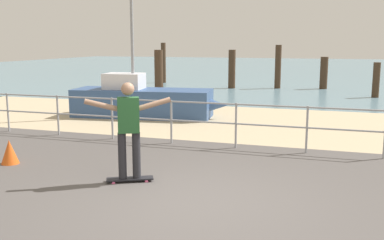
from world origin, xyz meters
TOP-DOWN VIEW (x-y plane):
  - ground_plane at (0.00, -1.00)m, footprint 24.00×10.00m
  - beach_strip at (0.00, 7.00)m, footprint 24.00×6.00m
  - sea_surface at (0.00, 35.00)m, footprint 72.00×50.00m
  - railing_fence at (-2.48, 3.60)m, footprint 10.94×0.05m
  - sailboat at (-3.78, 6.96)m, footprint 5.05×1.93m
  - skateboard at (-1.34, 0.59)m, footprint 0.80×0.55m
  - skateboarder at (-1.34, 0.59)m, footprint 1.33×0.74m
  - groyne_post_0 at (-7.74, 18.41)m, footprint 0.28×0.28m
  - groyne_post_1 at (-5.48, 12.13)m, footprint 0.38×0.38m
  - groyne_post_2 at (-3.22, 16.53)m, footprint 0.36×0.36m
  - groyne_post_3 at (-0.96, 17.20)m, footprint 0.31×0.31m
  - groyne_post_4 at (1.30, 17.66)m, footprint 0.38×0.38m
  - groyne_post_5 at (3.56, 14.63)m, footprint 0.30×0.30m
  - traffic_cone at (-4.09, 0.91)m, footprint 0.36×0.36m

SIDE VIEW (x-z plane):
  - ground_plane at x=0.00m, z-range -0.02..0.02m
  - beach_strip at x=0.00m, z-range -0.02..0.02m
  - sea_surface at x=0.00m, z-range -0.02..0.02m
  - skateboard at x=-1.34m, z-range 0.03..0.11m
  - traffic_cone at x=-4.09m, z-range 0.00..0.50m
  - sailboat at x=-3.78m, z-range -1.77..2.80m
  - railing_fence at x=-2.48m, z-range 0.17..1.22m
  - groyne_post_5 at x=3.56m, z-range 0.00..1.52m
  - groyne_post_4 at x=1.30m, z-range 0.00..1.64m
  - groyne_post_2 at x=-3.22m, z-range 0.00..1.99m
  - skateboarder at x=-1.34m, z-range 0.19..1.84m
  - groyne_post_1 at x=-5.48m, z-range 0.00..2.05m
  - groyne_post_3 at x=-0.96m, z-range 0.00..2.24m
  - groyne_post_0 at x=-7.74m, z-range 0.00..2.33m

